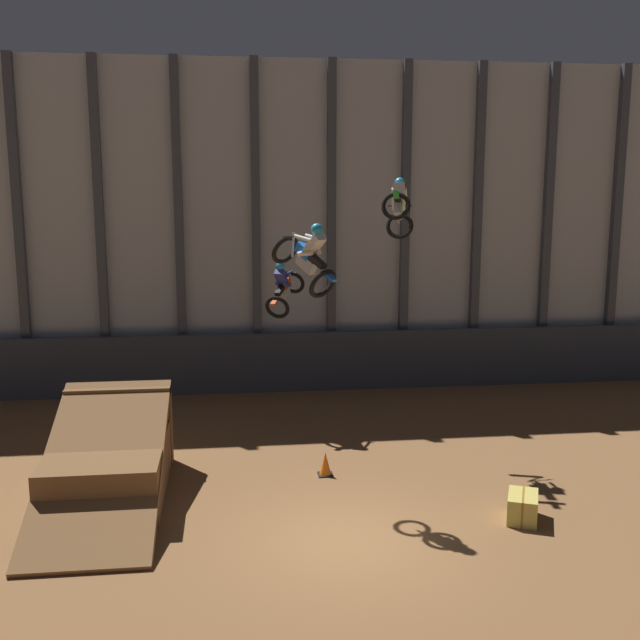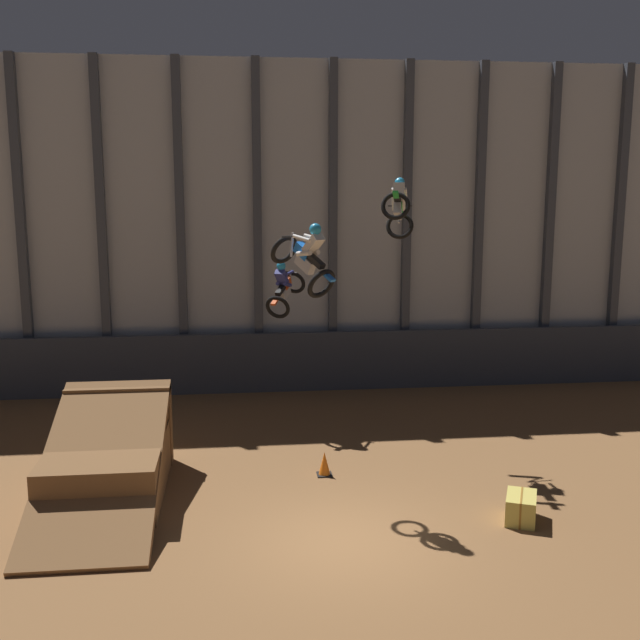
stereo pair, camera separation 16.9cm
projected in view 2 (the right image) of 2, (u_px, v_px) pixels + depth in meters
name	position (u px, v px, depth m)	size (l,w,h in m)	color
ground_plane	(343.00, 541.00, 14.71)	(60.00, 60.00, 0.00)	brown
arena_back_wall	(295.00, 228.00, 25.21)	(32.00, 0.40, 10.99)	#ADB2B7
lower_barrier	(297.00, 362.00, 25.38)	(31.36, 0.20, 2.02)	#383D47
dirt_ramp	(109.00, 460.00, 17.05)	(2.54, 5.70, 2.21)	brown
rider_bike_left_air	(284.00, 288.00, 21.67)	(1.37, 1.86, 1.68)	black
rider_bike_center_air	(306.00, 258.00, 16.46)	(1.59, 1.78, 1.69)	black
rider_bike_right_air	(398.00, 208.00, 19.17)	(1.20, 1.82, 1.66)	black
traffic_cone_near_ramp	(324.00, 464.00, 18.03)	(0.36, 0.36, 0.58)	black
hay_bale_trackside	(521.00, 508.00, 15.57)	(0.91, 1.06, 0.57)	#CCB751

